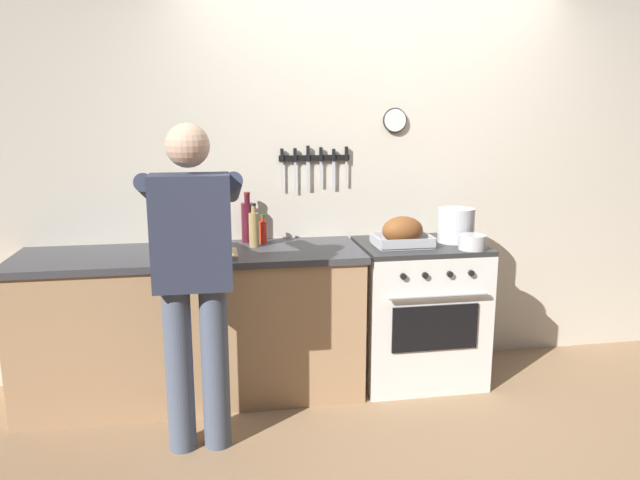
{
  "coord_description": "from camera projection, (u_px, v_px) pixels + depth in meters",
  "views": [
    {
      "loc": [
        -1.04,
        -2.54,
        1.7
      ],
      "look_at": [
        -0.45,
        0.85,
        0.97
      ],
      "focal_mm": 33.67,
      "sensor_mm": 36.0,
      "label": 1
    }
  ],
  "objects": [
    {
      "name": "bottle_wine_red",
      "position": [
        248.0,
        221.0,
        3.8
      ],
      "size": [
        0.08,
        0.08,
        0.32
      ],
      "color": "#47141E",
      "rests_on": "counter_block"
    },
    {
      "name": "wall_back",
      "position": [
        373.0,
        175.0,
        4.01
      ],
      "size": [
        6.0,
        0.13,
        2.6
      ],
      "color": "beige",
      "rests_on": "ground"
    },
    {
      "name": "bottle_hot_sauce",
      "position": [
        263.0,
        231.0,
        3.77
      ],
      "size": [
        0.05,
        0.05,
        0.18
      ],
      "color": "red",
      "rests_on": "counter_block"
    },
    {
      "name": "cutting_board",
      "position": [
        206.0,
        255.0,
        3.44
      ],
      "size": [
        0.36,
        0.24,
        0.02
      ],
      "primitive_type": "cube",
      "color": "tan",
      "rests_on": "counter_block"
    },
    {
      "name": "bottle_vinegar",
      "position": [
        254.0,
        229.0,
        3.66
      ],
      "size": [
        0.06,
        0.06,
        0.27
      ],
      "color": "#997F4C",
      "rests_on": "counter_block"
    },
    {
      "name": "person_cook",
      "position": [
        193.0,
        268.0,
        2.96
      ],
      "size": [
        0.51,
        0.63,
        1.66
      ],
      "rotation": [
        0.0,
        0.0,
        1.64
      ],
      "color": "#4C566B",
      "rests_on": "ground"
    },
    {
      "name": "counter_block",
      "position": [
        194.0,
        324.0,
        3.64
      ],
      "size": [
        2.03,
        0.65,
        0.9
      ],
      "color": "tan",
      "rests_on": "ground"
    },
    {
      "name": "bottle_olive_oil",
      "position": [
        174.0,
        225.0,
        3.73
      ],
      "size": [
        0.07,
        0.07,
        0.3
      ],
      "color": "#385623",
      "rests_on": "counter_block"
    },
    {
      "name": "stove",
      "position": [
        418.0,
        311.0,
        3.87
      ],
      "size": [
        0.76,
        0.67,
        0.9
      ],
      "color": "white",
      "rests_on": "ground"
    },
    {
      "name": "saucepan",
      "position": [
        472.0,
        242.0,
        3.61
      ],
      "size": [
        0.17,
        0.17,
        0.09
      ],
      "color": "#B7B7BC",
      "rests_on": "stove"
    },
    {
      "name": "ground_plane",
      "position": [
        438.0,
        463.0,
        2.98
      ],
      "size": [
        8.0,
        8.0,
        0.0
      ],
      "primitive_type": "plane",
      "color": "#937251"
    },
    {
      "name": "bottle_dish_soap",
      "position": [
        174.0,
        237.0,
        3.56
      ],
      "size": [
        0.07,
        0.07,
        0.2
      ],
      "color": "#338CCC",
      "rests_on": "counter_block"
    },
    {
      "name": "stock_pot",
      "position": [
        456.0,
        225.0,
        3.81
      ],
      "size": [
        0.23,
        0.23,
        0.22
      ],
      "color": "#B7B7BC",
      "rests_on": "stove"
    },
    {
      "name": "roasting_pan",
      "position": [
        402.0,
        233.0,
        3.69
      ],
      "size": [
        0.35,
        0.26,
        0.18
      ],
      "color": "#B7B7BC",
      "rests_on": "stove"
    }
  ]
}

